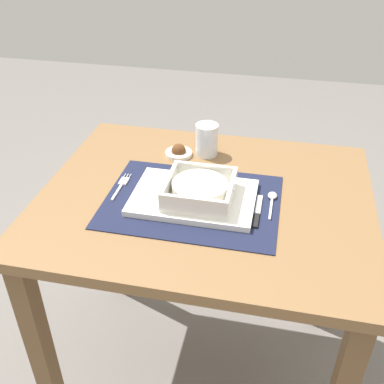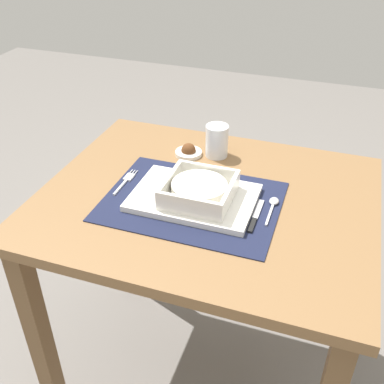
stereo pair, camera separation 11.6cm
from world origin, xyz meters
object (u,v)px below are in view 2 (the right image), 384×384
butter_knife (255,218)px  drinking_glass (217,142)px  porridge_bowl (199,191)px  bread_knife (250,210)px  fork (127,180)px  spoon (273,204)px  condiment_saucer (189,152)px  dining_table (206,231)px

butter_knife → drinking_glass: size_ratio=1.42×
porridge_bowl → butter_knife: (0.15, -0.02, -0.04)m
drinking_glass → butter_knife: bearing=-57.0°
bread_knife → fork: bearing=177.6°
spoon → condiment_saucer: (-0.29, 0.18, 0.00)m
porridge_bowl → fork: bearing=170.7°
spoon → drinking_glass: size_ratio=1.22×
porridge_bowl → spoon: (0.18, 0.05, -0.03)m
spoon → bread_knife: bearing=-137.6°
dining_table → porridge_bowl: 0.16m
spoon → drinking_glass: 0.30m
butter_knife → condiment_saucer: size_ratio=1.72×
dining_table → spoon: (0.17, 0.01, 0.12)m
butter_knife → drinking_glass: bearing=121.1°
fork → bread_knife: 0.35m
condiment_saucer → porridge_bowl: bearing=-64.7°
butter_knife → dining_table: bearing=155.0°
drinking_glass → dining_table: bearing=-80.1°
porridge_bowl → spoon: 0.19m
porridge_bowl → condiment_saucer: size_ratio=2.09×
spoon → drinking_glass: bearing=137.2°
spoon → drinking_glass: drinking_glass is taller
porridge_bowl → spoon: bearing=15.8°
dining_table → butter_knife: size_ratio=6.30×
porridge_bowl → spoon: size_ratio=1.42×
spoon → bread_knife: 0.06m
dining_table → bread_knife: (0.12, -0.03, 0.12)m
butter_knife → condiment_saucer: 0.36m
porridge_bowl → bread_knife: size_ratio=1.23×
bread_knife → drinking_glass: bearing=124.9°
dining_table → drinking_glass: 0.27m
spoon → condiment_saucer: size_ratio=1.47×
porridge_bowl → bread_knife: porridge_bowl is taller
butter_knife → condiment_saucer: bearing=134.0°
butter_knife → fork: bearing=169.8°
porridge_bowl → drinking_glass: 0.26m
porridge_bowl → condiment_saucer: bearing=115.3°
butter_knife → drinking_glass: drinking_glass is taller
porridge_bowl → fork: porridge_bowl is taller
dining_table → fork: size_ratio=6.61×
porridge_bowl → bread_knife: 0.14m
fork → bread_knife: size_ratio=0.96×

